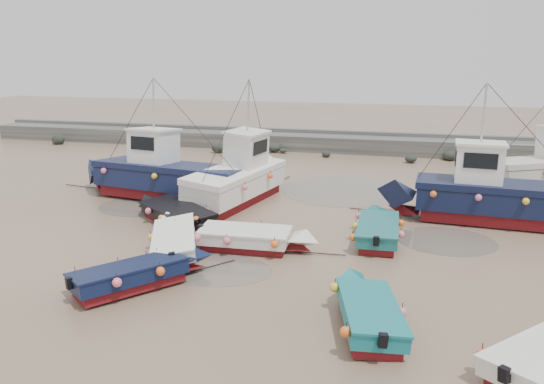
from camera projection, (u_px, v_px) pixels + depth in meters
The scene contains 16 objects.
ground at pixel (278, 256), 20.30m from camera, with size 120.00×120.00×0.00m, color #8C725A.
seawall at pixel (343, 144), 40.75m from camera, with size 60.00×4.92×1.50m.
puddle_a at pixel (205, 268), 19.19m from camera, with size 4.98×4.98×0.01m, color #61594F.
puddle_b at pixel (446, 241), 21.90m from camera, with size 4.06×4.06×0.01m, color #61594F.
puddle_c at pixel (140, 206), 26.72m from camera, with size 4.18×4.18×0.01m, color #61594F.
puddle_d at pixel (342, 190), 29.80m from camera, with size 6.75×6.75×0.01m, color #61594F.
dinghy_0 at pixel (177, 237), 20.81m from camera, with size 3.40×6.41×1.43m.
dinghy_1 at pixel (140, 271), 17.53m from camera, with size 4.44×5.08×1.43m.
dinghy_2 at pixel (366, 307), 15.10m from camera, with size 2.44×5.55×1.43m.
dinghy_4 at pixel (174, 211), 24.07m from camera, with size 5.64×4.77×1.43m.
dinghy_5 at pixel (254, 237), 20.79m from camera, with size 5.88×2.17×1.43m.
dinghy_6 at pixel (378, 227), 21.94m from camera, with size 2.12×5.96×1.43m.
cabin_boat_0 at pixel (160, 174), 28.00m from camera, with size 11.36×4.36×6.22m.
cabin_boat_1 at pixel (241, 176), 27.35m from camera, with size 4.15×9.82×6.22m.
cabin_boat_2 at pixel (484, 193), 24.06m from camera, with size 10.41×3.44×6.22m.
person at pixel (179, 204), 27.12m from camera, with size 0.61×0.40×1.67m, color #181E31.
Camera 1 is at (4.27, -18.47, 7.66)m, focal length 35.00 mm.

